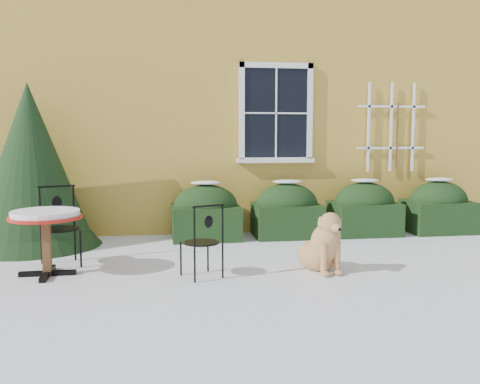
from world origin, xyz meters
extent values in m
plane|color=white|center=(0.00, 0.00, 0.00)|extent=(80.00, 80.00, 0.00)
cube|color=gold|center=(0.00, 7.00, 3.00)|extent=(12.00, 8.00, 6.00)
cube|color=black|center=(0.90, 2.96, 1.98)|extent=(1.05, 0.03, 1.45)
cube|color=white|center=(0.90, 2.95, 2.75)|extent=(1.23, 0.06, 0.09)
cube|color=white|center=(0.90, 2.95, 1.21)|extent=(1.23, 0.06, 0.09)
cube|color=white|center=(0.33, 2.95, 1.98)|extent=(0.09, 0.06, 1.63)
cube|color=white|center=(1.47, 2.95, 1.98)|extent=(0.09, 0.06, 1.63)
cube|color=white|center=(0.90, 2.94, 1.98)|extent=(0.02, 0.02, 1.45)
cube|color=white|center=(0.90, 2.94, 1.98)|extent=(1.05, 0.02, 0.02)
cube|color=white|center=(0.90, 2.95, 1.20)|extent=(1.29, 0.14, 0.07)
cube|color=white|center=(2.50, 2.94, 1.75)|extent=(0.04, 0.03, 1.50)
cube|color=white|center=(2.90, 2.94, 1.75)|extent=(0.04, 0.03, 1.50)
cube|color=white|center=(3.30, 2.94, 1.75)|extent=(0.04, 0.03, 1.50)
cube|color=white|center=(2.90, 2.94, 1.40)|extent=(1.20, 0.03, 0.04)
cube|color=white|center=(2.90, 2.94, 2.10)|extent=(1.20, 0.03, 0.04)
cylinder|color=#472D19|center=(3.00, 2.92, 1.60)|extent=(0.02, 0.02, 1.10)
cube|color=black|center=(-0.30, 2.55, 0.26)|extent=(1.05, 0.80, 0.52)
ellipsoid|color=black|center=(-0.30, 2.55, 0.52)|extent=(1.00, 0.72, 0.67)
ellipsoid|color=white|center=(-0.30, 2.55, 0.88)|extent=(0.47, 0.32, 0.06)
cube|color=black|center=(1.00, 2.55, 0.26)|extent=(1.05, 0.80, 0.52)
ellipsoid|color=black|center=(1.00, 2.55, 0.52)|extent=(1.00, 0.72, 0.67)
ellipsoid|color=white|center=(1.00, 2.55, 0.88)|extent=(0.47, 0.32, 0.06)
cube|color=black|center=(2.30, 2.55, 0.26)|extent=(1.05, 0.80, 0.52)
ellipsoid|color=black|center=(2.30, 2.55, 0.52)|extent=(1.00, 0.72, 0.67)
ellipsoid|color=white|center=(2.30, 2.55, 0.88)|extent=(0.47, 0.32, 0.06)
cube|color=black|center=(3.60, 2.55, 0.26)|extent=(1.05, 0.80, 0.52)
ellipsoid|color=black|center=(3.60, 2.55, 0.52)|extent=(1.00, 0.72, 0.67)
ellipsoid|color=white|center=(3.60, 2.55, 0.88)|extent=(0.47, 0.32, 0.06)
cone|color=black|center=(-2.85, 2.39, 0.57)|extent=(1.96, 1.96, 1.13)
cone|color=black|center=(-2.85, 2.39, 1.19)|extent=(1.75, 1.75, 2.37)
cube|color=black|center=(-2.32, 0.64, 0.03)|extent=(0.64, 0.07, 0.05)
cube|color=black|center=(-2.32, 0.64, 0.03)|extent=(0.07, 0.64, 0.05)
cube|color=brown|center=(-2.32, 0.64, 0.34)|extent=(0.09, 0.09, 0.69)
cylinder|color=red|center=(-2.32, 0.64, 0.69)|extent=(0.82, 0.82, 0.04)
cylinder|color=white|center=(-2.32, 0.64, 0.73)|extent=(0.77, 0.77, 0.06)
cylinder|color=black|center=(-0.46, 0.55, 0.20)|extent=(0.02, 0.02, 0.40)
cylinder|color=black|center=(-0.79, 0.41, 0.20)|extent=(0.02, 0.02, 0.40)
cylinder|color=black|center=(-0.32, 0.22, 0.20)|extent=(0.02, 0.02, 0.40)
cylinder|color=black|center=(-0.65, 0.09, 0.20)|extent=(0.02, 0.02, 0.40)
cylinder|color=black|center=(-0.55, 0.32, 0.40)|extent=(0.41, 0.41, 0.02)
cylinder|color=black|center=(-0.32, 0.22, 0.62)|extent=(0.02, 0.02, 0.44)
cylinder|color=black|center=(-0.65, 0.09, 0.62)|extent=(0.02, 0.02, 0.44)
cylinder|color=black|center=(-0.48, 0.15, 0.84)|extent=(0.37, 0.17, 0.02)
ellipsoid|color=black|center=(-0.48, 0.15, 0.67)|extent=(0.11, 0.07, 0.14)
cylinder|color=black|center=(-2.38, 0.87, 0.23)|extent=(0.02, 0.02, 0.46)
cylinder|color=black|center=(-1.99, 0.99, 0.23)|extent=(0.02, 0.02, 0.46)
cylinder|color=black|center=(-2.50, 1.26, 0.23)|extent=(0.02, 0.02, 0.46)
cylinder|color=black|center=(-2.11, 1.38, 0.23)|extent=(0.02, 0.02, 0.46)
cylinder|color=black|center=(-2.25, 1.12, 0.46)|extent=(0.47, 0.47, 0.02)
cylinder|color=black|center=(-2.50, 1.26, 0.72)|extent=(0.02, 0.02, 0.51)
cylinder|color=black|center=(-2.11, 1.38, 0.72)|extent=(0.02, 0.02, 0.51)
cylinder|color=black|center=(-2.31, 1.32, 0.98)|extent=(0.44, 0.16, 0.02)
ellipsoid|color=black|center=(-2.31, 1.32, 0.77)|extent=(0.13, 0.07, 0.16)
ellipsoid|color=tan|center=(0.87, 0.45, 0.17)|extent=(0.57, 0.61, 0.39)
ellipsoid|color=tan|center=(0.91, 0.28, 0.35)|extent=(0.42, 0.40, 0.48)
sphere|color=tan|center=(0.92, 0.23, 0.45)|extent=(0.30, 0.30, 0.30)
cylinder|color=tan|center=(0.85, 0.14, 0.19)|extent=(0.08, 0.08, 0.38)
cylinder|color=tan|center=(1.02, 0.18, 0.19)|extent=(0.08, 0.08, 0.38)
ellipsoid|color=tan|center=(0.86, 0.10, 0.03)|extent=(0.10, 0.14, 0.06)
ellipsoid|color=tan|center=(1.03, 0.13, 0.03)|extent=(0.10, 0.14, 0.06)
cylinder|color=tan|center=(0.92, 0.22, 0.51)|extent=(0.22, 0.25, 0.21)
sphere|color=tan|center=(0.93, 0.17, 0.61)|extent=(0.25, 0.25, 0.25)
ellipsoid|color=tan|center=(0.95, 0.06, 0.58)|extent=(0.16, 0.22, 0.11)
sphere|color=black|center=(0.97, -0.02, 0.57)|extent=(0.04, 0.04, 0.04)
ellipsoid|color=tan|center=(0.82, 0.19, 0.61)|extent=(0.08, 0.10, 0.16)
ellipsoid|color=tan|center=(1.03, 0.23, 0.61)|extent=(0.08, 0.10, 0.16)
cylinder|color=tan|center=(0.98, 0.67, 0.05)|extent=(0.26, 0.27, 0.07)
camera|label=1|loc=(-1.04, -5.69, 1.64)|focal=40.00mm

